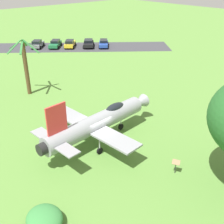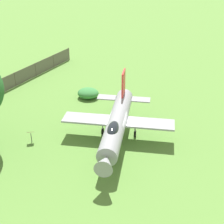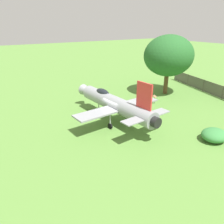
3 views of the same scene
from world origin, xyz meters
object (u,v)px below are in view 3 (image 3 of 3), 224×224
object	(u,v)px
info_plaque	(155,98)
shrub_near_fence	(214,135)
display_jet	(113,103)
shade_tree	(169,56)

from	to	relation	value
info_plaque	shrub_near_fence	bearing A→B (deg)	167.64
shrub_near_fence	info_plaque	size ratio (longest dim) A/B	2.11
display_jet	shrub_near_fence	world-z (taller)	display_jet
shade_tree	display_jet	bearing A→B (deg)	108.14
shrub_near_fence	display_jet	bearing A→B (deg)	31.19
shrub_near_fence	info_plaque	xyz separation A→B (m)	(10.08, -2.21, 0.29)
display_jet	info_plaque	xyz separation A→B (m)	(1.45, -7.43, -1.19)
display_jet	shrub_near_fence	size ratio (longest dim) A/B	5.26
display_jet	shrub_near_fence	distance (m)	10.19
display_jet	shade_tree	size ratio (longest dim) A/B	1.50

